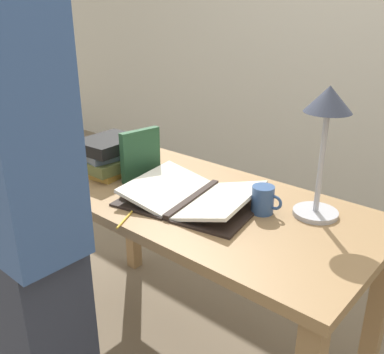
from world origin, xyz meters
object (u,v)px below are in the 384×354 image
coffee_mug (263,200)px  person_reader (23,233)px  book_standing_upright (141,155)px  open_book (193,196)px  pencil (127,217)px  reading_lamp (326,122)px  book_stack_tall (110,155)px

coffee_mug → person_reader: person_reader is taller
book_standing_upright → open_book: bearing=2.7°
book_standing_upright → pencil: (0.22, -0.26, -0.10)m
reading_lamp → pencil: size_ratio=3.02×
book_stack_tall → person_reader: (0.35, -0.57, 0.01)m
open_book → coffee_mug: 0.25m
coffee_mug → person_reader: size_ratio=0.07×
pencil → book_standing_upright: bearing=129.1°
book_standing_upright → reading_lamp: (0.67, 0.16, 0.21)m
book_stack_tall → book_standing_upright: (0.15, 0.03, 0.03)m
book_standing_upright → person_reader: 0.63m
open_book → book_standing_upright: size_ratio=2.57×
book_stack_tall → person_reader: person_reader is taller
book_standing_upright → person_reader: (0.19, -0.60, -0.02)m
book_stack_tall → book_standing_upright: size_ratio=1.23×
book_standing_upright → reading_lamp: size_ratio=0.47×
book_standing_upright → coffee_mug: bearing=14.2°
pencil → book_stack_tall: bearing=147.8°
book_stack_tall → pencil: size_ratio=1.77×
open_book → book_standing_upright: bearing=164.5°
reading_lamp → person_reader: 0.93m
open_book → pencil: 0.25m
reading_lamp → book_stack_tall: bearing=-166.8°
reading_lamp → person_reader: bearing=-121.9°
reading_lamp → coffee_mug: bearing=-144.9°
reading_lamp → pencil: bearing=-136.8°
open_book → book_stack_tall: size_ratio=2.09×
reading_lamp → pencil: reading_lamp is taller
open_book → coffee_mug: bearing=9.6°
open_book → coffee_mug: size_ratio=4.91×
coffee_mug → pencil: coffee_mug is taller
open_book → person_reader: bearing=-110.4°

